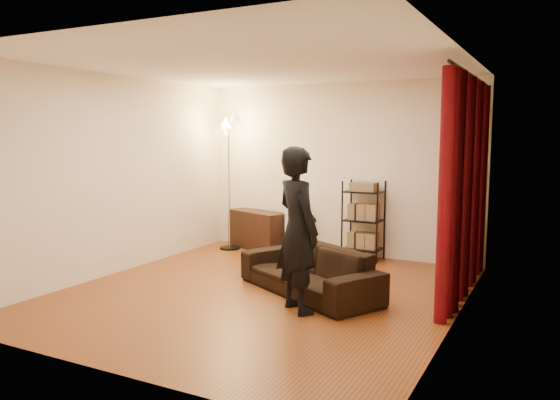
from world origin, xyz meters
The scene contains 14 objects.
floor centered at (0.00, 0.00, 0.00)m, with size 5.00×5.00×0.00m, color brown.
ceiling centered at (0.00, 0.00, 2.70)m, with size 5.00×5.00×0.00m, color white.
wall_back centered at (0.00, 2.50, 1.35)m, with size 5.00×5.00×0.00m, color #F6E9CE.
wall_front centered at (0.00, -2.50, 1.35)m, with size 5.00×5.00×0.00m, color #F6E9CE.
wall_left centered at (-2.25, 0.00, 1.35)m, with size 5.00×5.00×0.00m, color #F6E9CE.
wall_right centered at (2.25, 0.00, 1.35)m, with size 5.00×5.00×0.00m, color #F6E9CE.
curtain_rod centered at (2.15, 1.12, 2.58)m, with size 0.04×0.04×2.65m, color black.
curtain centered at (2.13, 1.12, 1.28)m, with size 0.22×2.65×2.55m, color #66060E, non-canonical shape.
sofa centered at (0.52, 0.24, 0.28)m, with size 1.95×0.76×0.57m, color black.
person centered at (0.68, -0.40, 0.89)m, with size 0.65×0.43×1.77m, color black.
media_cabinet centered at (-1.32, 2.23, 0.32)m, with size 1.08×0.41×0.63m, color black.
storage_boxes centered at (-0.55, 2.15, 0.48)m, with size 0.39×0.31×0.96m, color white, non-canonical shape.
wire_shelf centered at (0.50, 2.28, 0.60)m, with size 0.55×0.38×1.20m, color black, non-canonical shape.
floor_lamp centered at (-1.72, 1.98, 1.11)m, with size 0.40×0.40×2.21m, color silver, non-canonical shape.
Camera 1 is at (3.15, -5.57, 1.89)m, focal length 35.00 mm.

